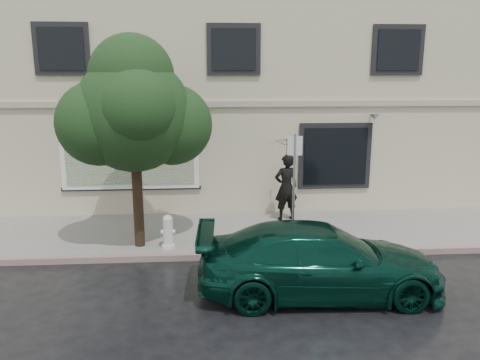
{
  "coord_description": "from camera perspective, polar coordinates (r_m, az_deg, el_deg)",
  "views": [
    {
      "loc": [
        -0.8,
        -9.4,
        4.48
      ],
      "look_at": [
        -0.0,
        2.2,
        1.84
      ],
      "focal_mm": 35.0,
      "sensor_mm": 36.0,
      "label": 1
    }
  ],
  "objects": [
    {
      "name": "ground",
      "position": [
        10.44,
        0.87,
        -12.63
      ],
      "size": [
        90.0,
        90.0,
        0.0
      ],
      "primitive_type": "plane",
      "color": "black",
      "rests_on": "ground"
    },
    {
      "name": "sidewalk",
      "position": [
        13.42,
        -0.29,
        -6.4
      ],
      "size": [
        20.0,
        3.5,
        0.15
      ],
      "primitive_type": "cube",
      "color": "gray",
      "rests_on": "ground"
    },
    {
      "name": "curb",
      "position": [
        11.78,
        0.25,
        -9.18
      ],
      "size": [
        20.0,
        0.18,
        0.16
      ],
      "primitive_type": "cube",
      "color": "gray",
      "rests_on": "ground"
    },
    {
      "name": "building",
      "position": [
        18.44,
        -1.45,
        9.71
      ],
      "size": [
        20.0,
        8.12,
        7.0
      ],
      "color": "#B4AE91",
      "rests_on": "ground"
    },
    {
      "name": "billboard",
      "position": [
        14.72,
        -13.27,
        2.94
      ],
      "size": [
        4.3,
        0.16,
        2.2
      ],
      "color": "white",
      "rests_on": "ground"
    },
    {
      "name": "car",
      "position": [
        9.92,
        9.7,
        -9.63
      ],
      "size": [
        5.1,
        2.41,
        1.46
      ],
      "primitive_type": "imported",
      "rotation": [
        0.0,
        0.0,
        1.53
      ],
      "color": "#072F24",
      "rests_on": "ground"
    },
    {
      "name": "pedestrian",
      "position": [
        14.13,
        5.65,
        -0.9
      ],
      "size": [
        0.82,
        0.63,
        2.01
      ],
      "primitive_type": "imported",
      "rotation": [
        0.0,
        0.0,
        3.36
      ],
      "color": "black",
      "rests_on": "sidewalk"
    },
    {
      "name": "umbrella",
      "position": [
        13.86,
        5.77,
        4.78
      ],
      "size": [
        1.2,
        1.2,
        0.81
      ],
      "primitive_type": "imported",
      "rotation": [
        0.0,
        0.0,
        0.1
      ],
      "color": "black",
      "rests_on": "pedestrian"
    },
    {
      "name": "street_tree",
      "position": [
        11.78,
        -12.83,
        7.77
      ],
      "size": [
        2.83,
        2.83,
        4.8
      ],
      "color": "#332517",
      "rests_on": "sidewalk"
    },
    {
      "name": "fire_hydrant",
      "position": [
        12.07,
        -8.78,
        -6.26
      ],
      "size": [
        0.36,
        0.34,
        0.87
      ],
      "rotation": [
        0.0,
        0.0,
        0.3
      ],
      "color": "silver",
      "rests_on": "sidewalk"
    },
    {
      "name": "sign_pole",
      "position": [
        11.59,
        6.6,
        -0.29
      ],
      "size": [
        0.36,
        0.06,
        2.92
      ],
      "rotation": [
        0.0,
        0.0,
        -0.11
      ],
      "color": "gray",
      "rests_on": "sidewalk"
    }
  ]
}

